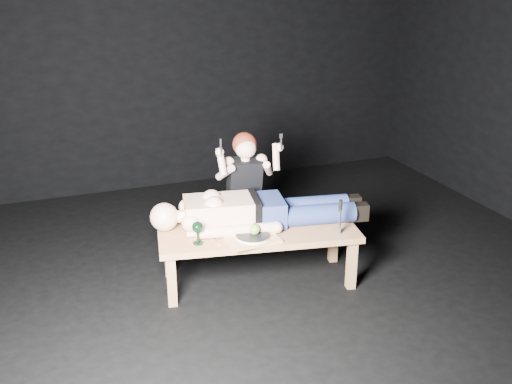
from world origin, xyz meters
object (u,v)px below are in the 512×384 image
at_px(kneeling_woman, 242,190).
at_px(goblet, 198,233).
at_px(table, 258,256).
at_px(carving_knife, 340,217).
at_px(serving_tray, 253,239).
at_px(lying_man, 262,207).

xyz_separation_m(kneeling_woman, goblet, (-0.58, -0.65, -0.03)).
distance_m(table, carving_knife, 0.72).
bearing_deg(table, serving_tray, -114.29).
bearing_deg(table, goblet, -162.65).
xyz_separation_m(table, kneeling_woman, (0.08, 0.59, 0.34)).
bearing_deg(serving_tray, kneeling_woman, 76.21).
bearing_deg(serving_tray, table, 55.75).
bearing_deg(serving_tray, goblet, 167.56).
bearing_deg(goblet, lying_man, 17.56).
bearing_deg(lying_man, kneeling_woman, 99.22).
bearing_deg(kneeling_woman, serving_tray, -98.71).
distance_m(table, goblet, 0.59).
bearing_deg(carving_knife, lying_man, 151.06).
xyz_separation_m(table, serving_tray, (-0.10, -0.15, 0.24)).
relative_size(table, kneeling_woman, 1.36).
distance_m(lying_man, carving_knife, 0.62).
relative_size(table, lying_man, 0.93).
distance_m(lying_man, kneeling_woman, 0.47).
distance_m(lying_man, serving_tray, 0.35).
distance_m(serving_tray, carving_knife, 0.68).
relative_size(serving_tray, goblet, 2.10).
height_order(lying_man, kneeling_woman, kneeling_woman).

